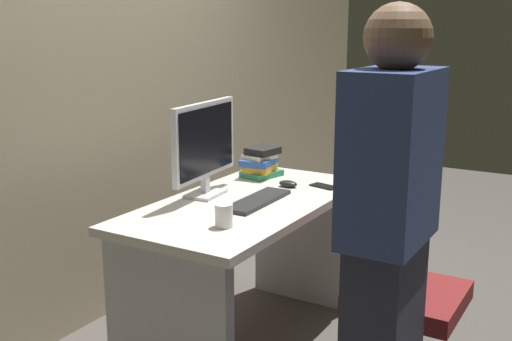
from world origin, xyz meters
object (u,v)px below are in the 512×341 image
object	(u,v)px
book_stack	(261,163)
keyboard	(258,201)
monitor	(205,144)
mouse	(288,184)
cell_phone	(324,186)
handbag	(391,293)
cup_near_keyboard	(224,215)
desk	(247,247)
office_chair	(394,301)
person_at_desk	(387,243)

from	to	relation	value
book_stack	keyboard	bearing A→B (deg)	-151.23
book_stack	monitor	bearing A→B (deg)	175.67
keyboard	mouse	distance (m)	0.33
cell_phone	handbag	size ratio (longest dim) A/B	0.38
cup_near_keyboard	book_stack	world-z (taller)	book_stack
mouse	cup_near_keyboard	size ratio (longest dim) A/B	1.02
desk	office_chair	bearing A→B (deg)	-92.71
cup_near_keyboard	book_stack	bearing A→B (deg)	20.43
handbag	keyboard	bearing A→B (deg)	147.02
person_at_desk	keyboard	size ratio (longest dim) A/B	3.81
monitor	book_stack	size ratio (longest dim) A/B	2.27
desk	person_at_desk	distance (m)	1.02
desk	handbag	xyz separation A→B (m)	(0.67, -0.51, -0.38)
desk	cell_phone	distance (m)	0.52
desk	mouse	size ratio (longest dim) A/B	13.67
office_chair	cup_near_keyboard	size ratio (longest dim) A/B	9.59
monitor	cell_phone	bearing A→B (deg)	-43.92
person_at_desk	mouse	world-z (taller)	person_at_desk
desk	keyboard	bearing A→B (deg)	-101.27
monitor	handbag	bearing A→B (deg)	-45.66
cell_phone	handbag	bearing A→B (deg)	-35.02
person_at_desk	cell_phone	world-z (taller)	person_at_desk
office_chair	handbag	xyz separation A→B (m)	(0.70, 0.24, -0.29)
person_at_desk	book_stack	xyz separation A→B (m)	(0.90, 1.03, -0.01)
monitor	cell_phone	world-z (taller)	monitor
cup_near_keyboard	book_stack	xyz separation A→B (m)	(0.82, 0.31, 0.03)
office_chair	mouse	size ratio (longest dim) A/B	9.40
cell_phone	cup_near_keyboard	bearing A→B (deg)	-172.77
book_stack	person_at_desk	bearing A→B (deg)	-131.17
desk	book_stack	world-z (taller)	book_stack
book_stack	handbag	xyz separation A→B (m)	(0.24, -0.69, -0.70)
office_chair	person_at_desk	size ratio (longest dim) A/B	0.57
cell_phone	handbag	xyz separation A→B (m)	(0.26, -0.29, -0.62)
desk	cup_near_keyboard	xyz separation A→B (m)	(-0.39, -0.13, 0.29)
person_at_desk	handbag	size ratio (longest dim) A/B	4.34
mouse	monitor	bearing A→B (deg)	142.72
person_at_desk	desk	bearing A→B (deg)	61.20
cup_near_keyboard	office_chair	bearing A→B (deg)	-60.24
mouse	book_stack	xyz separation A→B (m)	(0.12, 0.23, 0.06)
person_at_desk	cup_near_keyboard	distance (m)	0.73
cup_near_keyboard	handbag	world-z (taller)	cup_near_keyboard
person_at_desk	keyboard	bearing A→B (deg)	59.91
desk	cup_near_keyboard	bearing A→B (deg)	-161.74
office_chair	desk	bearing A→B (deg)	87.29
cup_near_keyboard	handbag	xyz separation A→B (m)	(1.06, -0.38, -0.67)
desk	person_at_desk	size ratio (longest dim) A/B	0.83
book_stack	cell_phone	distance (m)	0.40
keyboard	cup_near_keyboard	xyz separation A→B (m)	(-0.38, -0.06, 0.04)
mouse	keyboard	bearing A→B (deg)	-177.84
person_at_desk	keyboard	xyz separation A→B (m)	(0.45, 0.78, -0.08)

